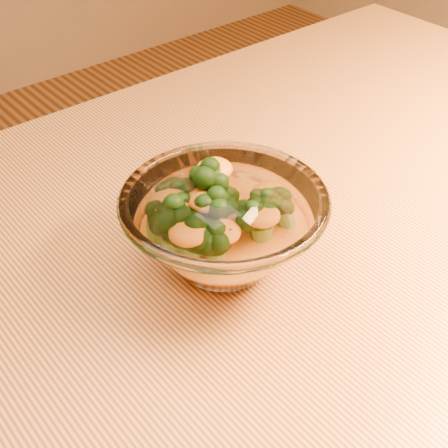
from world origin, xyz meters
name	(u,v)px	position (x,y,z in m)	size (l,w,h in m)	color
table	(292,300)	(0.00, 0.00, 0.65)	(1.20, 0.80, 0.75)	gold
glass_bowl	(224,227)	(-0.09, 0.01, 0.80)	(0.20, 0.20, 0.09)	white
cheese_sauce	(224,242)	(-0.09, 0.01, 0.78)	(0.11, 0.11, 0.03)	orange
broccoli_heap	(209,215)	(-0.10, 0.02, 0.81)	(0.13, 0.12, 0.08)	black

